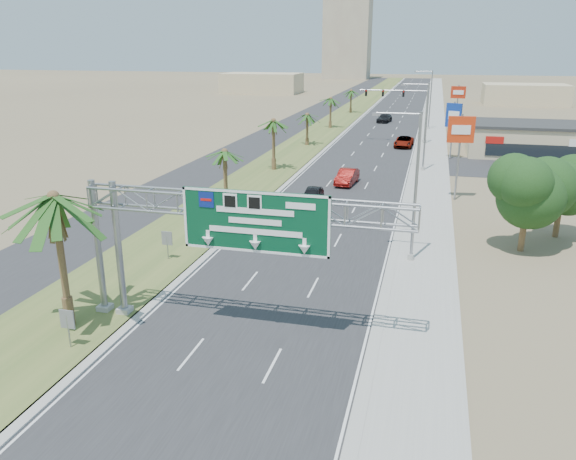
# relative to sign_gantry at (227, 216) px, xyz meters

# --- Properties ---
(road) EXTENTS (12.00, 300.00, 0.02)m
(road) POSITION_rel_sign_gantry_xyz_m (1.06, 100.07, -6.05)
(road) COLOR #28282B
(road) RESTS_ON ground
(sidewalk_right) EXTENTS (4.00, 300.00, 0.10)m
(sidewalk_right) POSITION_rel_sign_gantry_xyz_m (9.56, 100.07, -6.01)
(sidewalk_right) COLOR #9E9B93
(sidewalk_right) RESTS_ON ground
(median_grass) EXTENTS (7.00, 300.00, 0.12)m
(median_grass) POSITION_rel_sign_gantry_xyz_m (-8.94, 100.07, -6.00)
(median_grass) COLOR #485E29
(median_grass) RESTS_ON ground
(opposing_road) EXTENTS (8.00, 300.00, 0.02)m
(opposing_road) POSITION_rel_sign_gantry_xyz_m (-15.94, 100.07, -6.05)
(opposing_road) COLOR #28282B
(opposing_road) RESTS_ON ground
(sign_gantry) EXTENTS (16.75, 1.24, 7.50)m
(sign_gantry) POSITION_rel_sign_gantry_xyz_m (0.00, 0.00, 0.00)
(sign_gantry) COLOR gray
(sign_gantry) RESTS_ON ground
(palm_near) EXTENTS (5.70, 5.70, 8.35)m
(palm_near) POSITION_rel_sign_gantry_xyz_m (-8.14, -1.93, 0.87)
(palm_near) COLOR brown
(palm_near) RESTS_ON ground
(palm_row_b) EXTENTS (3.99, 3.99, 5.95)m
(palm_row_b) POSITION_rel_sign_gantry_xyz_m (-8.44, 22.07, -1.16)
(palm_row_b) COLOR brown
(palm_row_b) RESTS_ON ground
(palm_row_c) EXTENTS (3.99, 3.99, 6.75)m
(palm_row_c) POSITION_rel_sign_gantry_xyz_m (-8.44, 38.07, -0.39)
(palm_row_c) COLOR brown
(palm_row_c) RESTS_ON ground
(palm_row_d) EXTENTS (3.99, 3.99, 5.45)m
(palm_row_d) POSITION_rel_sign_gantry_xyz_m (-8.44, 56.07, -1.64)
(palm_row_d) COLOR brown
(palm_row_d) RESTS_ON ground
(palm_row_e) EXTENTS (3.99, 3.99, 6.15)m
(palm_row_e) POSITION_rel_sign_gantry_xyz_m (-8.44, 75.07, -0.97)
(palm_row_e) COLOR brown
(palm_row_e) RESTS_ON ground
(palm_row_f) EXTENTS (3.99, 3.99, 5.75)m
(palm_row_f) POSITION_rel_sign_gantry_xyz_m (-8.44, 100.07, -1.35)
(palm_row_f) COLOR brown
(palm_row_f) RESTS_ON ground
(streetlight_near) EXTENTS (3.27, 0.44, 10.00)m
(streetlight_near) POSITION_rel_sign_gantry_xyz_m (8.36, 12.07, -1.36)
(streetlight_near) COLOR gray
(streetlight_near) RESTS_ON ground
(streetlight_mid) EXTENTS (3.27, 0.44, 10.00)m
(streetlight_mid) POSITION_rel_sign_gantry_xyz_m (8.36, 42.07, -1.36)
(streetlight_mid) COLOR gray
(streetlight_mid) RESTS_ON ground
(streetlight_far) EXTENTS (3.27, 0.44, 10.00)m
(streetlight_far) POSITION_rel_sign_gantry_xyz_m (8.36, 78.07, -1.36)
(streetlight_far) COLOR gray
(streetlight_far) RESTS_ON ground
(signal_mast) EXTENTS (10.28, 0.71, 8.00)m
(signal_mast) POSITION_rel_sign_gantry_xyz_m (6.23, 62.05, -1.21)
(signal_mast) COLOR gray
(signal_mast) RESTS_ON ground
(store_building) EXTENTS (18.00, 10.00, 4.00)m
(store_building) POSITION_rel_sign_gantry_xyz_m (23.06, 56.07, -4.06)
(store_building) COLOR #CBB789
(store_building) RESTS_ON ground
(oak_near) EXTENTS (4.50, 4.50, 6.80)m
(oak_near) POSITION_rel_sign_gantry_xyz_m (16.06, 16.07, -1.53)
(oak_near) COLOR brown
(oak_near) RESTS_ON ground
(oak_far) EXTENTS (3.50, 3.50, 5.60)m
(oak_far) POSITION_rel_sign_gantry_xyz_m (19.06, 20.07, -2.24)
(oak_far) COLOR brown
(oak_far) RESTS_ON ground
(median_signback_a) EXTENTS (0.75, 0.08, 2.08)m
(median_signback_a) POSITION_rel_sign_gantry_xyz_m (-6.74, -3.93, -4.61)
(median_signback_a) COLOR gray
(median_signback_a) RESTS_ON ground
(median_signback_b) EXTENTS (0.75, 0.08, 2.08)m
(median_signback_b) POSITION_rel_sign_gantry_xyz_m (-7.44, 8.07, -4.61)
(median_signback_b) COLOR gray
(median_signback_b) RESTS_ON ground
(tower_distant) EXTENTS (20.00, 16.00, 35.00)m
(tower_distant) POSITION_rel_sign_gantry_xyz_m (-30.94, 240.07, 11.44)
(tower_distant) COLOR tan
(tower_distant) RESTS_ON ground
(building_distant_left) EXTENTS (24.00, 14.00, 6.00)m
(building_distant_left) POSITION_rel_sign_gantry_xyz_m (-43.94, 150.07, -3.06)
(building_distant_left) COLOR #CBB789
(building_distant_left) RESTS_ON ground
(building_distant_right) EXTENTS (20.00, 12.00, 5.00)m
(building_distant_right) POSITION_rel_sign_gantry_xyz_m (31.06, 130.07, -3.56)
(building_distant_right) COLOR #CBB789
(building_distant_right) RESTS_ON ground
(car_left_lane) EXTENTS (2.15, 4.70, 1.56)m
(car_left_lane) POSITION_rel_sign_gantry_xyz_m (-0.95, 24.68, -5.28)
(car_left_lane) COLOR black
(car_left_lane) RESTS_ON ground
(car_mid_lane) EXTENTS (2.11, 4.98, 1.60)m
(car_mid_lane) POSITION_rel_sign_gantry_xyz_m (0.96, 33.21, -5.26)
(car_mid_lane) COLOR maroon
(car_mid_lane) RESTS_ON ground
(car_right_lane) EXTENTS (2.73, 5.52, 1.51)m
(car_right_lane) POSITION_rel_sign_gantry_xyz_m (5.43, 58.30, -5.30)
(car_right_lane) COLOR gray
(car_right_lane) RESTS_ON ground
(car_far) EXTENTS (2.91, 5.62, 1.56)m
(car_far) POSITION_rel_sign_gantry_xyz_m (0.18, 85.95, -5.28)
(car_far) COLOR black
(car_far) RESTS_ON ground
(pole_sign_red_near) EXTENTS (2.42, 0.63, 8.06)m
(pole_sign_red_near) POSITION_rel_sign_gantry_xyz_m (11.86, 29.44, 0.20)
(pole_sign_red_near) COLOR gray
(pole_sign_red_near) RESTS_ON ground
(pole_sign_blue) EXTENTS (1.96, 1.05, 7.29)m
(pole_sign_blue) POSITION_rel_sign_gantry_xyz_m (11.78, 50.63, -0.73)
(pole_sign_blue) COLOR gray
(pole_sign_blue) RESTS_ON ground
(pole_sign_red_far) EXTENTS (2.22, 0.60, 8.34)m
(pole_sign_red_far) POSITION_rel_sign_gantry_xyz_m (12.70, 67.23, 0.53)
(pole_sign_red_far) COLOR gray
(pole_sign_red_far) RESTS_ON ground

